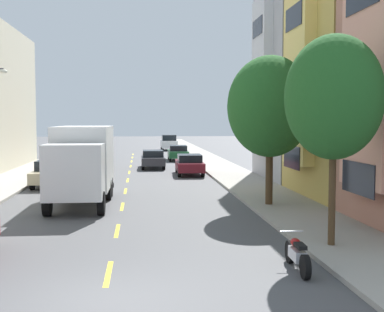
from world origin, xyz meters
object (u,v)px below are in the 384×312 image
at_px(parked_sedan_forest, 178,153).
at_px(parked_motorcycle, 297,255).
at_px(parked_sedan_burgundy, 189,164).
at_px(parked_pickup_silver, 96,146).
at_px(street_tree_nearest, 334,98).
at_px(delivery_box_truck, 83,161).
at_px(parked_wagon_teal, 88,151).
at_px(parked_wagon_champagne, 52,172).
at_px(moving_charcoal_sedan, 153,159).
at_px(street_tree_second, 270,107).
at_px(parked_suv_white, 169,142).
at_px(parked_hatchback_orange, 74,159).

distance_m(parked_sedan_forest, parked_motorcycle, 35.90).
xyz_separation_m(parked_sedan_burgundy, parked_pickup_silver, (-8.47, 25.09, 0.08)).
height_order(street_tree_nearest, delivery_box_truck, street_tree_nearest).
relative_size(delivery_box_truck, parked_wagon_teal, 1.52).
xyz_separation_m(parked_wagon_champagne, moving_charcoal_sedan, (6.08, 10.37, -0.05)).
distance_m(street_tree_second, parked_pickup_silver, 40.35).
bearing_deg(delivery_box_truck, moving_charcoal_sedan, 78.16).
bearing_deg(parked_pickup_silver, street_tree_second, -74.63).
height_order(parked_pickup_silver, parked_motorcycle, parked_pickup_silver).
xyz_separation_m(parked_suv_white, moving_charcoal_sedan, (-2.61, -24.37, -0.24)).
height_order(street_tree_nearest, parked_wagon_champagne, street_tree_nearest).
bearing_deg(parked_pickup_silver, parked_hatchback_orange, -90.65).
bearing_deg(parked_hatchback_orange, street_tree_nearest, -68.13).
bearing_deg(parked_motorcycle, parked_hatchback_orange, 107.60).
bearing_deg(parked_pickup_silver, street_tree_nearest, -77.01).
distance_m(moving_charcoal_sedan, parked_motorcycle, 28.46).
bearing_deg(delivery_box_truck, parked_wagon_teal, 95.08).
relative_size(parked_suv_white, moving_charcoal_sedan, 1.07).
bearing_deg(street_tree_second, parked_suv_white, 92.63).
distance_m(street_tree_nearest, parked_pickup_silver, 47.53).
bearing_deg(parked_wagon_champagne, parked_pickup_silver, 89.95).
xyz_separation_m(parked_pickup_silver, parked_suv_white, (8.67, 4.49, 0.16)).
height_order(parked_hatchback_orange, parked_sedan_burgundy, parked_hatchback_orange).
distance_m(parked_sedan_burgundy, moving_charcoal_sedan, 5.75).
relative_size(street_tree_nearest, parked_suv_white, 1.28).
relative_size(parked_hatchback_orange, parked_sedan_forest, 0.88).
height_order(parked_wagon_champagne, parked_sedan_forest, parked_wagon_champagne).
distance_m(parked_wagon_teal, parked_motorcycle, 39.99).
xyz_separation_m(delivery_box_truck, parked_suv_white, (6.21, 41.53, -0.98)).
height_order(parked_wagon_teal, moving_charcoal_sedan, parked_wagon_teal).
bearing_deg(parked_sedan_burgundy, delivery_box_truck, -116.71).
bearing_deg(street_tree_nearest, moving_charcoal_sedan, 99.92).
height_order(street_tree_nearest, moving_charcoal_sedan, street_tree_nearest).
xyz_separation_m(street_tree_second, parked_sedan_forest, (-2.06, 26.48, -3.64)).
bearing_deg(parked_pickup_silver, parked_wagon_teal, -90.10).
distance_m(street_tree_nearest, parked_motorcycle, 4.81).
relative_size(parked_sedan_forest, moving_charcoal_sedan, 1.01).
bearing_deg(parked_wagon_teal, parked_hatchback_orange, -91.16).
height_order(street_tree_second, parked_pickup_silver, street_tree_second).
height_order(street_tree_nearest, parked_sedan_burgundy, street_tree_nearest).
distance_m(delivery_box_truck, parked_wagon_teal, 27.95).
bearing_deg(parked_pickup_silver, delivery_box_truck, -86.20).
relative_size(street_tree_second, moving_charcoal_sedan, 1.44).
height_order(street_tree_second, parked_wagon_teal, street_tree_second).
height_order(delivery_box_truck, parked_sedan_burgundy, delivery_box_truck).
bearing_deg(delivery_box_truck, street_tree_nearest, -48.14).
height_order(parked_wagon_champagne, parked_motorcycle, parked_wagon_champagne).
distance_m(parked_hatchback_orange, parked_sedan_forest, 11.14).
relative_size(street_tree_nearest, parked_motorcycle, 3.00).
xyz_separation_m(parked_pickup_silver, moving_charcoal_sedan, (6.06, -19.87, -0.08)).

